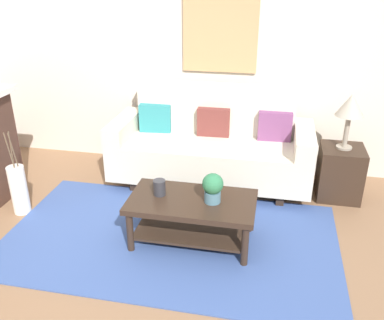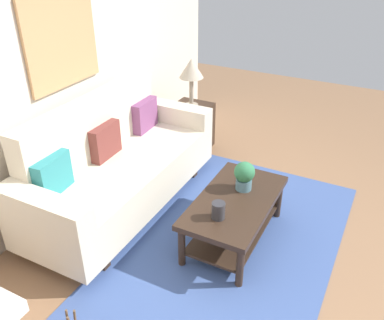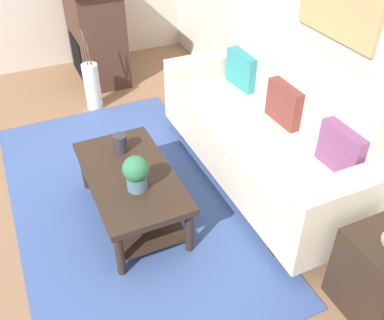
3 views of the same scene
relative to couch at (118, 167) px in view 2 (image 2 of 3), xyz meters
The scene contains 13 objects.
ground_plane 1.77m from the couch, 95.95° to the right, with size 9.70×9.70×0.00m, color #8C6647.
wall_back 1.08m from the couch, 108.32° to the left, with size 5.70×0.10×2.70m, color beige.
area_rug 1.29m from the couch, 98.39° to the right, with size 3.00×1.71×0.01m, color #3D5693.
couch is the anchor object (origin of this frame).
throw_pillow_teal 0.73m from the couch, 169.46° to the left, with size 0.36×0.12×0.32m, color teal.
throw_pillow_maroon 0.28m from the couch, 90.00° to the left, with size 0.36×0.12×0.32m, color brown.
throw_pillow_plum 0.73m from the couch, 10.54° to the left, with size 0.36×0.12×0.32m, color #7A4270.
coffee_table 1.20m from the couch, 88.89° to the right, with size 1.10×0.60×0.43m.
tabletop_vase 1.20m from the couch, 103.19° to the right, with size 0.11×0.11×0.14m, color #2D2D33.
potted_plant_tabletop 1.22m from the couch, 80.42° to the right, with size 0.18×0.18×0.26m.
side_table 1.40m from the couch, ahead, with size 0.44×0.44×0.56m, color #332319.
table_lamp 1.50m from the couch, ahead, with size 0.28×0.28×0.57m.
framed_painting 1.23m from the couch, 90.00° to the left, with size 0.83×0.03×0.80m, color tan.
Camera 2 is at (-2.49, -0.47, 2.44)m, focal length 38.63 mm.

